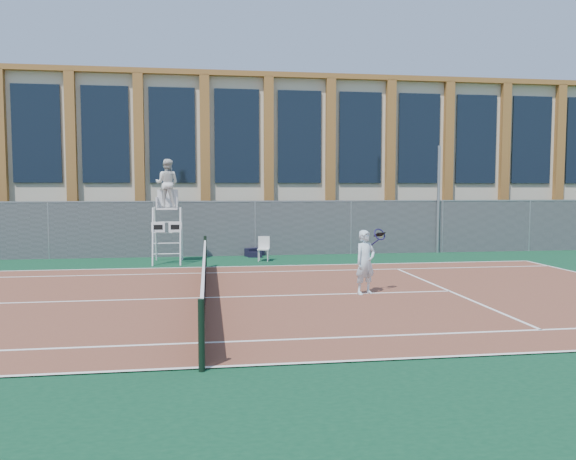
{
  "coord_description": "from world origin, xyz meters",
  "views": [
    {
      "loc": [
        0.12,
        -13.88,
        2.73
      ],
      "look_at": [
        2.52,
        3.0,
        1.47
      ],
      "focal_mm": 35.0,
      "sensor_mm": 36.0,
      "label": 1
    }
  ],
  "objects": [
    {
      "name": "building",
      "position": [
        0.0,
        17.95,
        4.15
      ],
      "size": [
        45.0,
        10.6,
        8.22
      ],
      "color": "beige",
      "rests_on": "ground"
    },
    {
      "name": "plastic_chair",
      "position": [
        2.17,
        7.06,
        0.55
      ],
      "size": [
        0.51,
        0.51,
        0.92
      ],
      "color": "silver",
      "rests_on": "apron"
    },
    {
      "name": "sports_bag_far",
      "position": [
        1.94,
        8.18,
        0.12
      ],
      "size": [
        0.57,
        0.32,
        0.22
      ],
      "primitive_type": "cube",
      "rotation": [
        0.0,
        0.0,
        -0.15
      ],
      "color": "black",
      "rests_on": "apron"
    },
    {
      "name": "fence",
      "position": [
        0.0,
        8.8,
        1.1
      ],
      "size": [
        40.0,
        0.06,
        2.2
      ],
      "primitive_type": null,
      "color": "#595E60",
      "rests_on": "ground"
    },
    {
      "name": "ground",
      "position": [
        0.0,
        0.0,
        0.0
      ],
      "size": [
        120.0,
        120.0,
        0.0
      ],
      "primitive_type": "plane",
      "color": "#233814"
    },
    {
      "name": "steel_pole",
      "position": [
        9.75,
        8.7,
        2.27
      ],
      "size": [
        0.12,
        0.12,
        4.53
      ],
      "primitive_type": "cylinder",
      "color": "#9EA0A5",
      "rests_on": "ground"
    },
    {
      "name": "sports_bag_near",
      "position": [
        1.95,
        8.6,
        0.18
      ],
      "size": [
        0.82,
        0.66,
        0.33
      ],
      "primitive_type": "cube",
      "rotation": [
        0.0,
        0.0,
        0.53
      ],
      "color": "black",
      "rests_on": "apron"
    },
    {
      "name": "hedge",
      "position": [
        0.0,
        10.0,
        1.1
      ],
      "size": [
        40.0,
        1.4,
        2.2
      ],
      "primitive_type": "cube",
      "color": "black",
      "rests_on": "ground"
    },
    {
      "name": "apron",
      "position": [
        0.0,
        1.0,
        0.01
      ],
      "size": [
        36.0,
        20.0,
        0.01
      ],
      "primitive_type": "cube",
      "color": "#0C3721",
      "rests_on": "ground"
    },
    {
      "name": "umpire_chair",
      "position": [
        -1.36,
        7.05,
        2.81
      ],
      "size": [
        1.08,
        1.65,
        3.85
      ],
      "color": "white",
      "rests_on": "ground"
    },
    {
      "name": "tennis_court",
      "position": [
        0.0,
        0.0,
        0.02
      ],
      "size": [
        23.77,
        10.97,
        0.02
      ],
      "primitive_type": "cube",
      "color": "brown",
      "rests_on": "apron"
    },
    {
      "name": "tennis_net",
      "position": [
        0.0,
        0.0,
        0.54
      ],
      "size": [
        0.1,
        11.3,
        1.1
      ],
      "color": "black",
      "rests_on": "ground"
    },
    {
      "name": "tennis_player",
      "position": [
        4.09,
        -0.06,
        0.86
      ],
      "size": [
        0.98,
        0.73,
        1.66
      ],
      "color": "silver",
      "rests_on": "tennis_court"
    }
  ]
}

